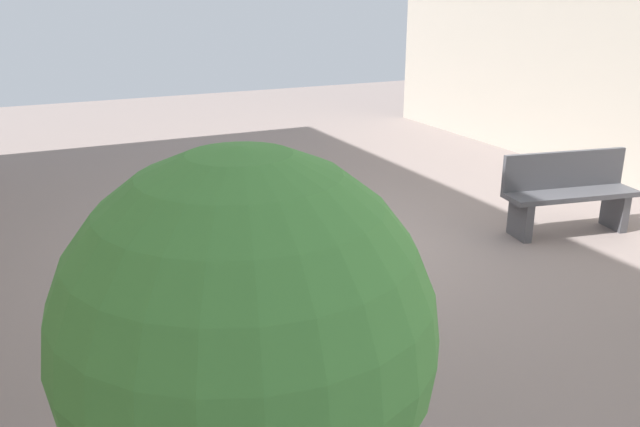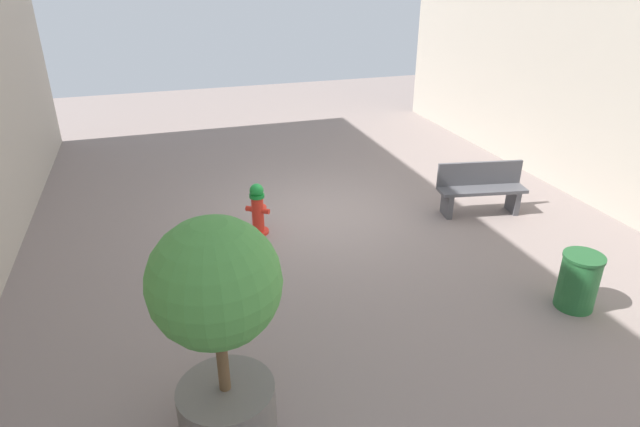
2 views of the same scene
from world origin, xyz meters
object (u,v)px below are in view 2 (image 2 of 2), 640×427
bench_near (481,188)px  trash_bin (578,281)px  fire_hydrant (258,209)px  planter_tree (218,315)px

bench_near → trash_bin: (0.46, 3.03, -0.09)m
fire_hydrant → bench_near: bench_near is taller
fire_hydrant → bench_near: size_ratio=0.55×
trash_bin → planter_tree: bearing=8.1°
bench_near → fire_hydrant: bearing=-5.9°
bench_near → trash_bin: size_ratio=2.09×
planter_tree → bench_near: bearing=-144.8°
fire_hydrant → planter_tree: size_ratio=0.39×
planter_tree → fire_hydrant: bearing=-105.7°
fire_hydrant → planter_tree: bearing=74.3°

